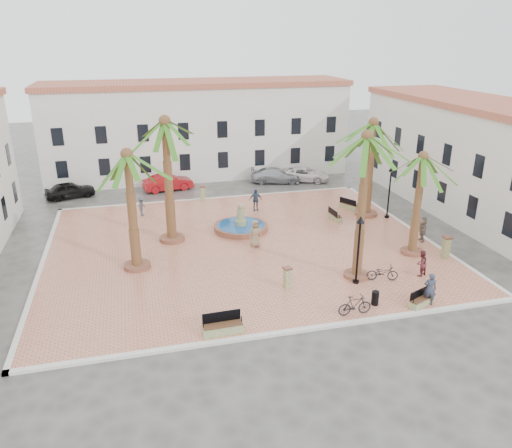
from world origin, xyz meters
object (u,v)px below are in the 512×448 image
(pedestrian_east, at_px, (422,229))
(car_red, at_px, (168,182))
(cyclist_b, at_px, (421,263))
(car_black, at_px, (70,190))
(palm_nw, at_px, (165,136))
(palm_sw, at_px, (128,169))
(bench_e, at_px, (335,216))
(bicycle_a, at_px, (382,273))
(pedestrian_fountain_b, at_px, (256,200))
(lamppost_e, at_px, (390,183))
(car_silver, at_px, (276,175))
(palm_e, at_px, (422,169))
(bollard_e, at_px, (446,247))
(bench_ne, at_px, (349,206))
(fountain, at_px, (241,226))
(bench_s, at_px, (223,328))
(pedestrian_north, at_px, (142,206))
(litter_bin, at_px, (375,298))
(palm_ne, at_px, (373,134))
(bicycle_b, at_px, (355,305))
(pedestrian_fountain_a, at_px, (255,233))
(palm_s, at_px, (366,152))
(bollard_n, at_px, (203,193))
(lamppost_s, at_px, (359,238))
(cyclist_a, at_px, (430,289))
(car_white, at_px, (304,174))

(pedestrian_east, xyz_separation_m, car_red, (-16.13, 17.25, -0.30))
(cyclist_b, height_order, car_black, cyclist_b)
(palm_nw, xyz_separation_m, palm_sw, (-2.54, -3.93, -1.09))
(bench_e, xyz_separation_m, car_red, (-11.91, 11.69, 0.37))
(bicycle_a, bearing_deg, pedestrian_fountain_b, 32.62)
(palm_nw, bearing_deg, cyclist_b, -33.64)
(lamppost_e, height_order, car_silver, lamppost_e)
(palm_e, distance_m, bollard_e, 5.45)
(bench_ne, bearing_deg, cyclist_b, 145.58)
(fountain, bearing_deg, bollard_e, -34.31)
(bench_s, distance_m, bench_e, 17.76)
(bollard_e, distance_m, car_black, 31.88)
(car_black, height_order, car_red, car_red)
(fountain, relative_size, pedestrian_north, 2.46)
(lamppost_e, bearing_deg, litter_bin, -120.75)
(palm_ne, distance_m, bench_ne, 6.54)
(bicycle_b, bearing_deg, pedestrian_east, -46.82)
(palm_nw, relative_size, pedestrian_fountain_b, 4.80)
(pedestrian_fountain_a, bearing_deg, palm_s, -58.86)
(bollard_n, distance_m, pedestrian_north, 5.86)
(palm_ne, bearing_deg, car_silver, 110.31)
(pedestrian_fountain_b, bearing_deg, lamppost_s, -80.13)
(cyclist_a, height_order, car_silver, cyclist_a)
(bicycle_a, bearing_deg, palm_s, 74.41)
(fountain, bearing_deg, pedestrian_east, -23.88)
(bench_s, relative_size, bicycle_a, 1.10)
(palm_nw, relative_size, bench_e, 5.22)
(lamppost_s, height_order, car_silver, lamppost_s)
(bench_s, bearing_deg, palm_s, 22.02)
(palm_e, xyz_separation_m, pedestrian_east, (1.74, 1.70, -4.86))
(pedestrian_north, relative_size, car_silver, 0.33)
(pedestrian_fountain_a, height_order, pedestrian_east, pedestrian_fountain_a)
(bollard_n, relative_size, bicycle_b, 0.75)
(car_white, bearing_deg, pedestrian_east, -147.30)
(fountain, height_order, cyclist_b, fountain)
(palm_sw, distance_m, car_red, 17.96)
(palm_e, relative_size, palm_ne, 0.88)
(bicycle_b, bearing_deg, bollard_e, -58.74)
(litter_bin, relative_size, car_white, 0.16)
(palm_ne, bearing_deg, lamppost_s, -118.80)
(palm_nw, height_order, palm_ne, palm_nw)
(palm_nw, relative_size, litter_bin, 11.36)
(palm_ne, xyz_separation_m, cyclist_b, (-1.69, -10.73, -5.70))
(palm_e, relative_size, cyclist_a, 3.74)
(palm_e, bearing_deg, bollard_n, 129.07)
(pedestrian_east, bearing_deg, cyclist_a, -15.47)
(palm_ne, height_order, bollard_n, palm_ne)
(bench_e, height_order, car_black, car_black)
(palm_s, relative_size, litter_bin, 11.44)
(palm_s, xyz_separation_m, pedestrian_north, (-11.98, 14.24, -6.81))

